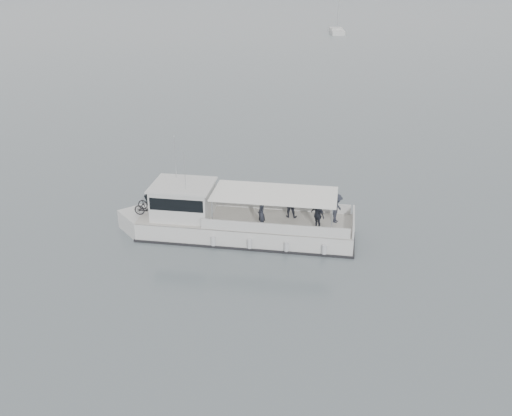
{
  "coord_description": "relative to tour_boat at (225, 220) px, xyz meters",
  "views": [
    {
      "loc": [
        -1.36,
        -22.63,
        13.3
      ],
      "look_at": [
        -1.25,
        3.16,
        1.6
      ],
      "focal_mm": 40.0,
      "sensor_mm": 36.0,
      "label": 1
    }
  ],
  "objects": [
    {
      "name": "tour_boat",
      "position": [
        0.0,
        0.0,
        0.0
      ],
      "size": [
        12.33,
        4.69,
        5.13
      ],
      "rotation": [
        0.0,
        0.0,
        -0.16
      ],
      "color": "silver",
      "rests_on": "ground"
    },
    {
      "name": "ground",
      "position": [
        2.81,
        -3.33,
        -0.84
      ],
      "size": [
        1400.0,
        1400.0,
        0.0
      ],
      "primitive_type": "plane",
      "color": "slate",
      "rests_on": "ground"
    }
  ]
}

